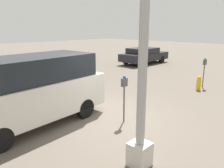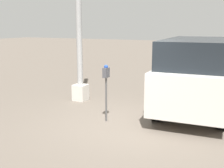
{
  "view_description": "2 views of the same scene",
  "coord_description": "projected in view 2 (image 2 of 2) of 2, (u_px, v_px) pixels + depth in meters",
  "views": [
    {
      "loc": [
        5.05,
        4.77,
        3.0
      ],
      "look_at": [
        -0.27,
        -0.32,
        1.1
      ],
      "focal_mm": 35.0,
      "sensor_mm": 36.0,
      "label": 1
    },
    {
      "loc": [
        -6.49,
        -2.86,
        2.56
      ],
      "look_at": [
        0.3,
        0.43,
        0.97
      ],
      "focal_mm": 45.0,
      "sensor_mm": 36.0,
      "label": 2
    }
  ],
  "objects": [
    {
      "name": "parking_meter_near",
      "position": [
        106.0,
        80.0,
        7.4
      ],
      "size": [
        0.21,
        0.12,
        1.54
      ],
      "rotation": [
        0.0,
        0.0,
        -0.07
      ],
      "color": "#4C4C4C",
      "rests_on": "ground"
    },
    {
      "name": "ground_plane",
      "position": [
        122.0,
        123.0,
        7.46
      ],
      "size": [
        80.0,
        80.0,
        0.0
      ],
      "primitive_type": "plane",
      "color": "#60564C"
    },
    {
      "name": "lamp_post",
      "position": [
        79.0,
        24.0,
        9.22
      ],
      "size": [
        0.44,
        0.44,
        6.81
      ],
      "color": "beige",
      "rests_on": "ground"
    },
    {
      "name": "parked_van",
      "position": [
        196.0,
        73.0,
        8.37
      ],
      "size": [
        4.7,
        2.17,
        2.17
      ],
      "rotation": [
        0.0,
        0.0,
        0.06
      ],
      "color": "beige",
      "rests_on": "ground"
    }
  ]
}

